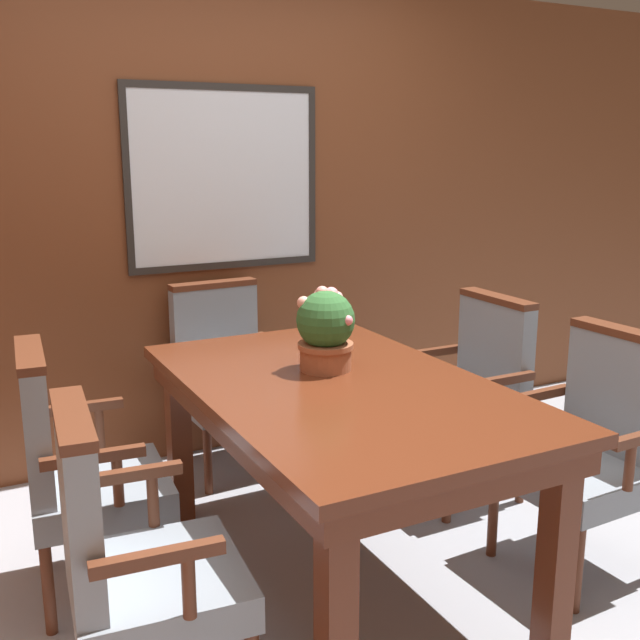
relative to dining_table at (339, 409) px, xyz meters
The scene contains 9 objects.
ground_plane 0.71m from the dining_table, 70.57° to the right, with size 14.00×14.00×0.00m, color #93969E.
wall_back 1.54m from the dining_table, 87.05° to the left, with size 7.20×0.08×2.45m.
dining_table is the anchor object (origin of this frame).
chair_left_far 0.96m from the dining_table, 158.69° to the left, with size 0.52×0.57×0.94m.
chair_left_near 0.94m from the dining_table, 157.71° to the right, with size 0.52×0.57×0.94m.
chair_head_far 1.20m from the dining_table, 90.36° to the left, with size 0.56×0.50×0.94m.
chair_right_far 0.99m from the dining_table, 21.87° to the left, with size 0.48×0.54×0.94m.
chair_right_near 0.99m from the dining_table, 21.54° to the right, with size 0.49×0.55×0.94m.
potted_plant 0.31m from the dining_table, 78.94° to the left, with size 0.22×0.23×0.32m.
Camera 1 is at (-1.32, -2.04, 1.61)m, focal length 42.00 mm.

